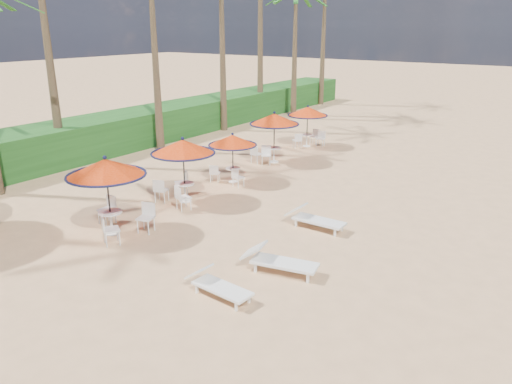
% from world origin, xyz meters
% --- Properties ---
extents(ground, '(160.00, 160.00, 0.00)m').
position_xyz_m(ground, '(0.00, 0.00, 0.00)').
color(ground, tan).
rests_on(ground, ground).
extents(scrub_hedge, '(3.00, 40.00, 1.80)m').
position_xyz_m(scrub_hedge, '(-13.50, 11.00, 0.90)').
color(scrub_hedge, '#194716').
rests_on(scrub_hedge, ground).
extents(station_0, '(2.46, 2.46, 2.57)m').
position_xyz_m(station_0, '(-4.50, -0.01, 1.88)').
color(station_0, black).
rests_on(station_0, ground).
extents(station_1, '(2.38, 2.38, 2.48)m').
position_xyz_m(station_1, '(-4.73, 3.53, 1.81)').
color(station_1, black).
rests_on(station_1, ground).
extents(station_2, '(2.03, 2.03, 2.12)m').
position_xyz_m(station_2, '(-4.69, 6.49, 1.62)').
color(station_2, black).
rests_on(station_2, ground).
extents(station_3, '(2.37, 2.37, 2.47)m').
position_xyz_m(station_3, '(-5.05, 10.15, 1.88)').
color(station_3, black).
rests_on(station_3, ground).
extents(station_4, '(2.16, 2.16, 2.25)m').
position_xyz_m(station_4, '(-5.30, 14.03, 1.65)').
color(station_4, black).
rests_on(station_4, ground).
extents(lounger_near, '(1.87, 0.71, 0.66)m').
position_xyz_m(lounger_near, '(0.63, -1.11, 0.31)').
color(lounger_near, white).
rests_on(lounger_near, ground).
extents(lounger_mid, '(2.17, 1.07, 0.75)m').
position_xyz_m(lounger_mid, '(1.18, 0.77, 0.35)').
color(lounger_mid, white).
rests_on(lounger_mid, ground).
extents(lounger_far, '(2.01, 0.64, 0.72)m').
position_xyz_m(lounger_far, '(0.50, 4.06, 0.34)').
color(lounger_far, white).
rests_on(lounger_far, ground).
extents(palm_6, '(5.00, 5.00, 8.67)m').
position_xyz_m(palm_6, '(-11.02, 22.14, 7.90)').
color(palm_6, brown).
rests_on(palm_6, ground).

